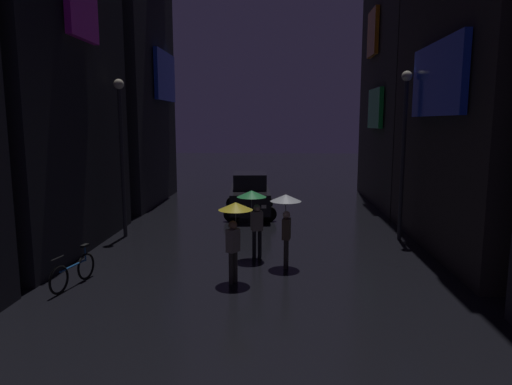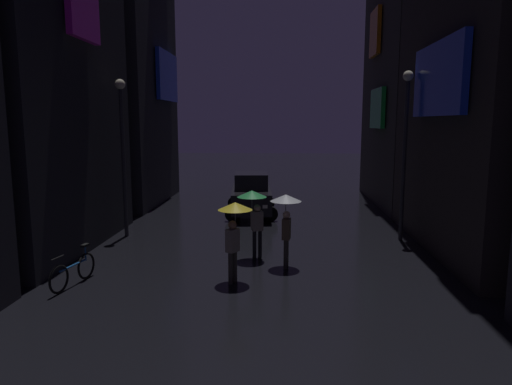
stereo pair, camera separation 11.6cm
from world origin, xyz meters
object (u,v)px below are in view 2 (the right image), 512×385
Objects in this scene: pedestrian_midstreet_centre_yellow at (234,220)px; pedestrian_near_crossing_green at (254,205)px; bicycle_parked_at_storefront at (73,271)px; streetlamp_right_far at (405,137)px; streetlamp_left_far at (123,140)px; pedestrian_far_right_clear at (286,210)px; car_distant at (251,195)px.

pedestrian_near_crossing_green is at bearing 80.51° from pedestrian_midstreet_centre_yellow.
bicycle_parked_at_storefront is 0.30× the size of streetlamp_right_far.
streetlamp_left_far is at bearing 94.46° from bicycle_parked_at_storefront.
pedestrian_far_right_clear is 5.92m from bicycle_parked_at_storefront.
streetlamp_right_far is (9.60, 5.27, 3.28)m from bicycle_parked_at_storefront.
car_distant is 0.72× the size of streetlamp_right_far.
pedestrian_far_right_clear is 1.27m from pedestrian_near_crossing_green.
pedestrian_near_crossing_green reaches higher than bicycle_parked_at_storefront.
bicycle_parked_at_storefront is at bearing -85.54° from streetlamp_left_far.
streetlamp_right_far is (5.66, -4.02, 2.74)m from car_distant.
car_distant is 6.53m from streetlamp_left_far.
streetlamp_right_far is at bearing 40.67° from pedestrian_midstreet_centre_yellow.
streetlamp_left_far is at bearing -136.53° from car_distant.
streetlamp_right_far is at bearing 38.91° from pedestrian_far_right_clear.
bicycle_parked_at_storefront is at bearing -160.59° from pedestrian_far_right_clear.
pedestrian_midstreet_centre_yellow is at bearing -45.65° from streetlamp_left_far.
pedestrian_near_crossing_green is at bearing -153.61° from streetlamp_right_far.
car_distant is at bearing 101.62° from pedestrian_far_right_clear.
bicycle_parked_at_storefront is 0.32× the size of streetlamp_left_far.
pedestrian_far_right_clear is 5.68m from streetlamp_right_far.
streetlamp_left_far is at bearing -179.42° from streetlamp_right_far.
pedestrian_far_right_clear is 6.95m from streetlamp_left_far.
pedestrian_near_crossing_green is (-0.98, 0.80, 0.00)m from pedestrian_far_right_clear.
pedestrian_near_crossing_green is 6.62m from car_distant.
car_distant reaches higher than bicycle_parked_at_storefront.
streetlamp_right_far reaches higher than car_distant.
streetlamp_right_far reaches higher than pedestrian_far_right_clear.
streetlamp_left_far reaches higher than pedestrian_midstreet_centre_yellow.
pedestrian_far_right_clear is 0.37× the size of streetlamp_left_far.
pedestrian_near_crossing_green is 0.50× the size of car_distant.
pedestrian_midstreet_centre_yellow and pedestrian_near_crossing_green have the same top height.
pedestrian_near_crossing_green is at bearing -26.61° from streetlamp_left_far.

